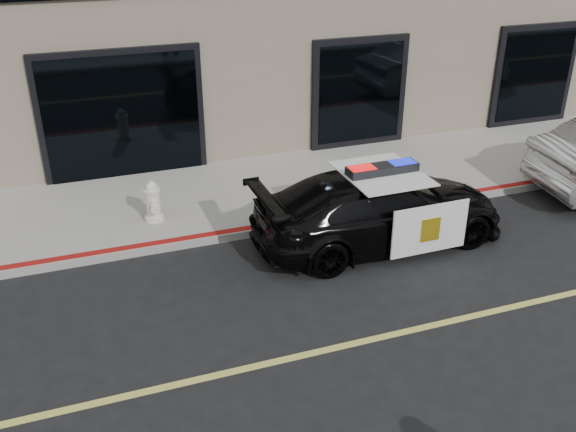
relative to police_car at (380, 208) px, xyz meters
name	(u,v)px	position (x,y,z in m)	size (l,w,h in m)	color
ground	(272,363)	(-2.86, -2.56, -0.67)	(120.00, 120.00, 0.00)	black
sidewalk_n	(191,201)	(-2.86, 2.69, -0.60)	(60.00, 3.50, 0.15)	gray
police_car	(380,208)	(0.00, 0.00, 0.00)	(2.16, 4.63, 1.50)	black
fire_hydrant	(153,202)	(-3.70, 1.93, -0.15)	(0.36, 0.50, 0.80)	silver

